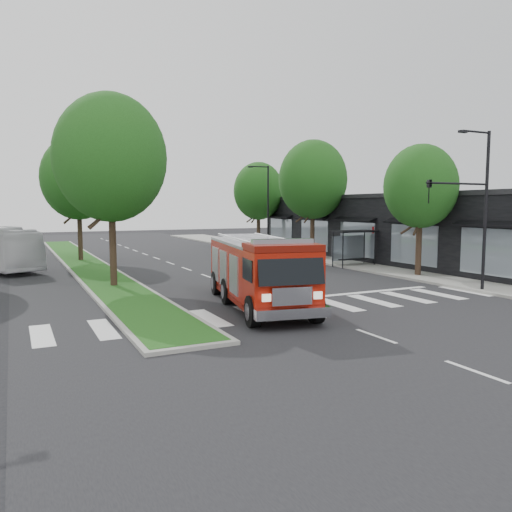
# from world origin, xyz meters

# --- Properties ---
(ground) EXTENTS (140.00, 140.00, 0.00)m
(ground) POSITION_xyz_m (0.00, 0.00, 0.00)
(ground) COLOR black
(ground) RESTS_ON ground
(sidewalk_right) EXTENTS (5.00, 80.00, 0.15)m
(sidewalk_right) POSITION_xyz_m (12.50, 10.00, 0.07)
(sidewalk_right) COLOR gray
(sidewalk_right) RESTS_ON ground
(median) EXTENTS (3.00, 50.00, 0.15)m
(median) POSITION_xyz_m (-6.00, 18.00, 0.08)
(median) COLOR gray
(median) RESTS_ON ground
(storefront_row) EXTENTS (8.00, 30.00, 5.00)m
(storefront_row) POSITION_xyz_m (17.00, 10.00, 2.50)
(storefront_row) COLOR black
(storefront_row) RESTS_ON ground
(bus_shelter) EXTENTS (3.20, 1.60, 2.61)m
(bus_shelter) POSITION_xyz_m (11.20, 8.15, 2.04)
(bus_shelter) COLOR black
(bus_shelter) RESTS_ON ground
(tree_right_near) EXTENTS (4.40, 4.40, 8.05)m
(tree_right_near) POSITION_xyz_m (11.50, 2.00, 5.51)
(tree_right_near) COLOR black
(tree_right_near) RESTS_ON ground
(tree_right_mid) EXTENTS (5.60, 5.60, 9.72)m
(tree_right_mid) POSITION_xyz_m (11.50, 14.00, 6.49)
(tree_right_mid) COLOR black
(tree_right_mid) RESTS_ON ground
(tree_right_far) EXTENTS (5.00, 5.00, 8.73)m
(tree_right_far) POSITION_xyz_m (11.50, 24.00, 5.84)
(tree_right_far) COLOR black
(tree_right_far) RESTS_ON ground
(tree_median_near) EXTENTS (5.80, 5.80, 10.16)m
(tree_median_near) POSITION_xyz_m (-6.00, 6.00, 6.81)
(tree_median_near) COLOR black
(tree_median_near) RESTS_ON ground
(tree_median_far) EXTENTS (5.60, 5.60, 9.72)m
(tree_median_far) POSITION_xyz_m (-6.00, 20.00, 6.49)
(tree_median_far) COLOR black
(tree_median_far) RESTS_ON ground
(streetlight_right_near) EXTENTS (4.08, 0.22, 8.00)m
(streetlight_right_near) POSITION_xyz_m (9.61, -3.50, 4.67)
(streetlight_right_near) COLOR black
(streetlight_right_near) RESTS_ON ground
(streetlight_right_far) EXTENTS (2.11, 0.20, 8.00)m
(streetlight_right_far) POSITION_xyz_m (10.35, 20.00, 4.48)
(streetlight_right_far) COLOR black
(streetlight_right_far) RESTS_ON ground
(fire_engine) EXTENTS (4.32, 9.38, 3.13)m
(fire_engine) POSITION_xyz_m (-1.30, -1.86, 1.50)
(fire_engine) COLOR #650D05
(fire_engine) RESTS_ON ground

